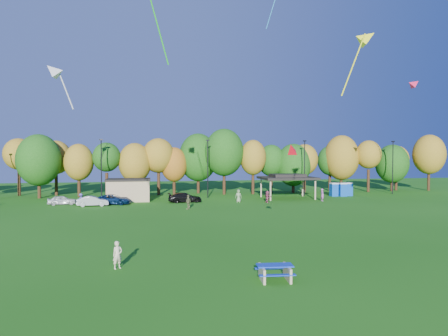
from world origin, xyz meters
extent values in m
plane|color=#19600F|center=(0.00, 0.00, 0.00)|extent=(160.00, 160.00, 0.00)
cylinder|color=black|center=(-28.03, 48.93, 2.06)|extent=(0.50, 0.50, 4.12)
ellipsoid|color=olive|center=(-28.03, 48.93, 6.86)|extent=(4.78, 4.78, 5.18)
cylinder|color=black|center=(-23.75, 44.20, 1.78)|extent=(0.50, 0.50, 3.56)
ellipsoid|color=#144C0F|center=(-23.75, 44.20, 5.94)|extent=(6.62, 6.62, 8.00)
cylinder|color=black|center=(-22.13, 48.25, 1.90)|extent=(0.50, 0.50, 3.79)
ellipsoid|color=olive|center=(-22.13, 48.25, 6.32)|extent=(4.94, 4.94, 5.58)
cylinder|color=black|center=(-18.02, 45.01, 1.67)|extent=(0.50, 0.50, 3.34)
ellipsoid|color=olive|center=(-18.02, 45.01, 5.56)|extent=(4.61, 4.61, 5.88)
cylinder|color=black|center=(-13.72, 44.85, 1.91)|extent=(0.50, 0.50, 3.82)
ellipsoid|color=#144C0F|center=(-13.72, 44.85, 6.36)|extent=(4.43, 4.43, 4.73)
cylinder|color=black|center=(-9.30, 45.50, 1.63)|extent=(0.50, 0.50, 3.25)
ellipsoid|color=olive|center=(-9.30, 45.50, 5.42)|extent=(5.33, 5.33, 6.53)
cylinder|color=black|center=(-5.45, 46.07, 1.98)|extent=(0.50, 0.50, 3.96)
ellipsoid|color=olive|center=(-5.45, 46.07, 6.61)|extent=(5.31, 5.31, 5.82)
cylinder|color=black|center=(-2.85, 46.34, 1.52)|extent=(0.50, 0.50, 3.05)
ellipsoid|color=#995914|center=(-2.85, 46.34, 5.08)|extent=(4.54, 4.54, 5.87)
cylinder|color=black|center=(1.42, 47.53, 1.89)|extent=(0.50, 0.50, 3.77)
ellipsoid|color=#144C0F|center=(1.42, 47.53, 6.29)|extent=(6.69, 6.69, 8.35)
cylinder|color=black|center=(5.46, 44.54, 2.14)|extent=(0.50, 0.50, 4.28)
ellipsoid|color=#144C0F|center=(5.46, 44.54, 7.14)|extent=(6.64, 6.64, 8.01)
cylinder|color=black|center=(10.41, 44.21, 1.88)|extent=(0.50, 0.50, 3.76)
ellipsoid|color=olive|center=(10.41, 44.21, 6.27)|extent=(4.49, 4.49, 6.02)
cylinder|color=black|center=(14.29, 46.25, 1.72)|extent=(0.50, 0.50, 3.43)
ellipsoid|color=#144C0F|center=(14.29, 46.25, 5.72)|extent=(4.77, 4.77, 5.63)
cylinder|color=black|center=(18.11, 45.40, 1.48)|extent=(0.50, 0.50, 2.95)
ellipsoid|color=#144C0F|center=(18.11, 45.40, 4.92)|extent=(6.14, 6.14, 7.54)
cylinder|color=black|center=(20.39, 45.86, 1.76)|extent=(0.50, 0.50, 3.52)
ellipsoid|color=olive|center=(20.39, 45.86, 5.87)|extent=(4.78, 4.78, 5.53)
cylinder|color=black|center=(26.06, 47.51, 1.69)|extent=(0.50, 0.50, 3.39)
ellipsoid|color=#144C0F|center=(26.06, 47.51, 5.64)|extent=(4.54, 4.54, 5.46)
cylinder|color=black|center=(27.70, 46.23, 1.86)|extent=(0.50, 0.50, 3.72)
ellipsoid|color=olive|center=(27.70, 46.23, 6.20)|extent=(6.32, 6.32, 8.24)
cylinder|color=black|center=(31.99, 44.27, 2.03)|extent=(0.50, 0.50, 4.06)
ellipsoid|color=olive|center=(31.99, 44.27, 6.77)|extent=(4.50, 4.50, 5.13)
cylinder|color=black|center=(37.07, 44.81, 1.53)|extent=(0.50, 0.50, 3.05)
ellipsoid|color=#144C0F|center=(37.07, 44.81, 5.09)|extent=(5.97, 5.97, 7.05)
cylinder|color=black|center=(38.98, 46.35, 1.78)|extent=(0.50, 0.50, 3.55)
ellipsoid|color=olive|center=(38.98, 46.35, 5.92)|extent=(4.60, 4.60, 4.99)
cylinder|color=black|center=(44.51, 44.51, 2.03)|extent=(0.50, 0.50, 4.07)
ellipsoid|color=olive|center=(44.51, 44.51, 6.78)|extent=(5.83, 5.83, 7.42)
cylinder|color=black|center=(-14.00, 40.00, 4.50)|extent=(0.16, 0.16, 9.00)
cube|color=black|center=(-14.00, 40.00, 9.00)|extent=(0.50, 0.25, 0.18)
cylinder|color=black|center=(2.00, 40.00, 4.50)|extent=(0.16, 0.16, 9.00)
cube|color=black|center=(2.00, 40.00, 9.00)|extent=(0.50, 0.25, 0.18)
cylinder|color=black|center=(18.00, 40.00, 4.50)|extent=(0.16, 0.16, 9.00)
cube|color=black|center=(18.00, 40.00, 9.00)|extent=(0.50, 0.25, 0.18)
cylinder|color=black|center=(34.00, 40.00, 4.50)|extent=(0.16, 0.16, 9.00)
cube|color=black|center=(34.00, 40.00, 9.00)|extent=(0.50, 0.25, 0.18)
cube|color=tan|center=(-10.00, 38.00, 1.50)|extent=(6.00, 4.00, 3.00)
cube|color=black|center=(-10.00, 38.00, 3.12)|extent=(6.30, 4.30, 0.25)
cylinder|color=tan|center=(10.50, 34.50, 1.50)|extent=(0.24, 0.24, 3.00)
cylinder|color=tan|center=(17.50, 34.50, 1.50)|extent=(0.24, 0.24, 3.00)
cylinder|color=tan|center=(10.50, 39.50, 1.50)|extent=(0.24, 0.24, 3.00)
cylinder|color=tan|center=(17.50, 39.50, 1.50)|extent=(0.24, 0.24, 3.00)
cube|color=black|center=(14.00, 37.00, 3.15)|extent=(8.20, 6.20, 0.35)
cube|color=black|center=(14.00, 37.00, 3.55)|extent=(5.00, 3.50, 0.45)
cube|color=#0D48B5|center=(22.46, 38.50, 1.00)|extent=(1.10, 1.10, 2.00)
cube|color=silver|center=(22.46, 38.50, 2.09)|extent=(1.15, 1.15, 0.18)
cube|color=#0D48B5|center=(23.76, 38.16, 1.00)|extent=(1.10, 1.10, 2.00)
cube|color=silver|center=(23.76, 38.16, 2.09)|extent=(1.15, 1.15, 0.18)
cube|color=#0D48B5|center=(25.06, 38.64, 1.00)|extent=(1.10, 1.10, 2.00)
cube|color=silver|center=(25.06, 38.64, 2.09)|extent=(1.15, 1.15, 0.18)
cube|color=tan|center=(-1.11, -1.00, 0.39)|extent=(0.28, 1.58, 0.78)
cube|color=tan|center=(0.29, -1.14, 0.39)|extent=(0.28, 1.58, 0.78)
cube|color=#1538BA|center=(-0.41, -1.07, 0.81)|extent=(2.02, 0.99, 0.06)
cube|color=#1538BA|center=(-0.48, -1.74, 0.48)|extent=(1.97, 0.46, 0.05)
cube|color=#1538BA|center=(-0.35, -0.40, 0.48)|extent=(1.97, 0.46, 0.05)
imported|color=beige|center=(-8.96, 2.76, 0.83)|extent=(0.72, 0.65, 1.66)
imported|color=silver|center=(-18.62, 35.18, 0.63)|extent=(3.84, 1.92, 1.26)
imported|color=#ADADB2|center=(-14.33, 32.86, 0.67)|extent=(4.14, 1.73, 1.33)
imported|color=navy|center=(-11.88, 34.30, 0.68)|extent=(5.27, 3.33, 1.36)
imported|color=black|center=(-2.05, 34.87, 0.68)|extent=(4.83, 2.21, 1.37)
imported|color=olive|center=(-2.27, 27.66, 0.90)|extent=(1.00, 1.11, 1.81)
imported|color=#A44465|center=(9.29, 32.12, 0.85)|extent=(0.89, 1.66, 1.71)
imported|color=gray|center=(5.44, 33.51, 0.91)|extent=(1.04, 0.87, 1.81)
imported|color=#50489E|center=(-15.98, 33.87, 0.81)|extent=(1.20, 1.09, 1.62)
imported|color=#B555B4|center=(17.77, 32.60, 0.91)|extent=(0.48, 0.69, 1.81)
cone|color=#F91D4B|center=(24.36, 21.35, 15.29)|extent=(1.66, 1.36, 1.51)
cylinder|color=green|center=(-6.61, 7.16, 16.63)|extent=(2.07, 1.54, 6.61)
cone|color=silver|center=(-13.91, 9.21, 12.89)|extent=(1.58, 1.23, 1.49)
cylinder|color=silver|center=(-13.01, 9.28, 11.54)|extent=(1.12, 0.19, 2.85)
cone|color=red|center=(3.27, 6.25, 7.23)|extent=(1.45, 1.45, 1.15)
cylinder|color=#2088D0|center=(7.67, 24.42, 24.74)|extent=(1.60, 1.57, 5.67)
cone|color=#F9FF1A|center=(9.81, 7.23, 15.93)|extent=(2.14, 1.83, 1.85)
cylinder|color=#F9FF1A|center=(8.37, 6.81, 13.68)|extent=(1.76, 0.59, 4.73)
camera|label=1|loc=(-7.11, -21.61, 6.85)|focal=32.00mm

